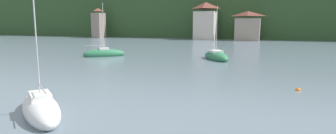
{
  "coord_description": "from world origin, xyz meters",
  "views": [
    {
      "loc": [
        7.43,
        15.67,
        4.8
      ],
      "look_at": [
        0.0,
        35.53,
        1.57
      ],
      "focal_mm": 30.32,
      "sensor_mm": 36.0,
      "label": 1
    }
  ],
  "objects": [
    {
      "name": "wooded_hillside",
      "position": [
        -17.52,
        132.7,
        7.77
      ],
      "size": [
        352.0,
        45.07,
        32.91
      ],
      "color": "#2D4C28",
      "rests_on": "ground_plane"
    },
    {
      "name": "shore_building_west",
      "position": [
        -50.76,
        101.48,
        5.01
      ],
      "size": [
        3.5,
        4.4,
        10.28
      ],
      "color": "gray",
      "rests_on": "ground_plane"
    },
    {
      "name": "shore_building_westcentral",
      "position": [
        -12.69,
        102.23,
        5.53
      ],
      "size": [
        6.64,
        5.97,
        11.4
      ],
      "color": "beige",
      "rests_on": "ground_plane"
    },
    {
      "name": "shore_building_central",
      "position": [
        0.0,
        101.47,
        4.12
      ],
      "size": [
        7.28,
        4.39,
        8.49
      ],
      "color": "gray",
      "rests_on": "ground_plane"
    },
    {
      "name": "sailboat_far_0",
      "position": [
        -16.31,
        51.85,
        0.39
      ],
      "size": [
        5.9,
        5.33,
        8.3
      ],
      "rotation": [
        0.0,
        0.0,
        0.69
      ],
      "color": "#2D754C",
      "rests_on": "ground_plane"
    },
    {
      "name": "sailboat_far_1",
      "position": [
        0.07,
        54.13,
        0.39
      ],
      "size": [
        5.42,
        6.95,
        7.68
      ],
      "rotation": [
        0.0,
        0.0,
        5.26
      ],
      "color": "#2D754C",
      "rests_on": "ground_plane"
    },
    {
      "name": "sailboat_near_6",
      "position": [
        -3.97,
        26.9,
        0.37
      ],
      "size": [
        5.75,
        5.07,
        9.21
      ],
      "rotation": [
        0.0,
        0.0,
        2.47
      ],
      "color": "white",
      "rests_on": "ground_plane"
    },
    {
      "name": "mooring_buoy_near",
      "position": [
        9.26,
        37.89,
        0.0
      ],
      "size": [
        0.39,
        0.39,
        0.39
      ],
      "primitive_type": "sphere",
      "color": "orange",
      "rests_on": "ground_plane"
    }
  ]
}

